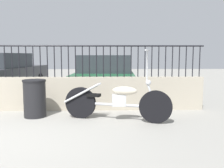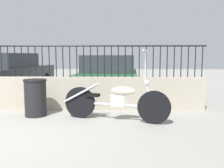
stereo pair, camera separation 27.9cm
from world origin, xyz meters
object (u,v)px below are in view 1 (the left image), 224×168
at_px(motorcycle_silver, 112,100).
at_px(trash_bin, 35,98).
at_px(car_dark_grey, 0,74).
at_px(car_green, 105,75).

bearing_deg(motorcycle_silver, trash_bin, -174.07).
relative_size(car_dark_grey, car_green, 1.03).
distance_m(trash_bin, car_dark_grey, 3.84).
bearing_deg(motorcycle_silver, car_green, 109.35).
bearing_deg(trash_bin, car_green, 63.10).
xyz_separation_m(trash_bin, car_dark_grey, (-2.06, 3.23, 0.30)).
bearing_deg(car_green, car_dark_grey, 91.18).
height_order(car_dark_grey, car_green, car_dark_grey).
relative_size(motorcycle_silver, car_dark_grey, 0.49).
height_order(motorcycle_silver, car_green, motorcycle_silver).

